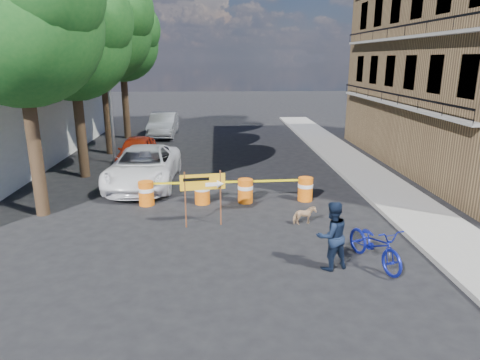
{
  "coord_description": "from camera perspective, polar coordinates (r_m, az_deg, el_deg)",
  "views": [
    {
      "loc": [
        -0.7,
        -12.41,
        5.25
      ],
      "look_at": [
        0.06,
        1.45,
        1.3
      ],
      "focal_mm": 32.0,
      "sensor_mm": 36.0,
      "label": 1
    }
  ],
  "objects": [
    {
      "name": "tree_far",
      "position": [
        30.04,
        -15.45,
        17.19
      ],
      "size": [
        5.04,
        4.8,
        8.84
      ],
      "color": "#332316",
      "rests_on": "ground"
    },
    {
      "name": "barrel_mid_left",
      "position": [
        16.01,
        -5.06,
        -1.54
      ],
      "size": [
        0.58,
        0.58,
        0.9
      ],
      "color": "#E2560D",
      "rests_on": "ground"
    },
    {
      "name": "ground",
      "position": [
        13.49,
        0.09,
        -7.02
      ],
      "size": [
        120.0,
        120.0,
        0.0
      ],
      "primitive_type": "plane",
      "color": "black",
      "rests_on": "ground"
    },
    {
      "name": "tree_mid_b",
      "position": [
        25.18,
        -17.95,
        18.5
      ],
      "size": [
        5.67,
        5.4,
        9.62
      ],
      "color": "#332316",
      "rests_on": "ground"
    },
    {
      "name": "sidewalk_east",
      "position": [
        20.33,
        16.82,
        0.44
      ],
      "size": [
        2.4,
        40.0,
        0.15
      ],
      "primitive_type": "cube",
      "color": "gray",
      "rests_on": "ground"
    },
    {
      "name": "pedestrian",
      "position": [
        11.22,
        12.13,
        -7.26
      ],
      "size": [
        1.06,
        0.94,
        1.82
      ],
      "primitive_type": "imported",
      "rotation": [
        0.0,
        0.0,
        3.47
      ],
      "color": "black",
      "rests_on": "ground"
    },
    {
      "name": "sedan_red",
      "position": [
        22.55,
        -13.58,
        3.83
      ],
      "size": [
        1.69,
        4.18,
        1.42
      ],
      "primitive_type": "imported",
      "rotation": [
        0.0,
        0.0,
        0.0
      ],
      "color": "#AB270E",
      "rests_on": "ground"
    },
    {
      "name": "bicycle",
      "position": [
        11.66,
        17.76,
        -5.87
      ],
      "size": [
        1.05,
        1.3,
        2.16
      ],
      "primitive_type": "imported",
      "rotation": [
        0.0,
        0.0,
        0.29
      ],
      "color": "#131D9B",
      "rests_on": "ground"
    },
    {
      "name": "barrel_mid_right",
      "position": [
        16.08,
        0.72,
        -1.4
      ],
      "size": [
        0.58,
        0.58,
        0.9
      ],
      "color": "#E2560D",
      "rests_on": "ground"
    },
    {
      "name": "dog",
      "position": [
        14.17,
        8.58,
        -4.7
      ],
      "size": [
        0.79,
        0.49,
        0.62
      ],
      "primitive_type": "imported",
      "rotation": [
        0.0,
        0.0,
        1.8
      ],
      "color": "tan",
      "rests_on": "ground"
    },
    {
      "name": "barrel_far_right",
      "position": [
        16.49,
        8.7,
        -1.14
      ],
      "size": [
        0.58,
        0.58,
        0.9
      ],
      "color": "#E2560D",
      "rests_on": "ground"
    },
    {
      "name": "sedan_silver",
      "position": [
        30.59,
        -10.18,
        7.28
      ],
      "size": [
        1.76,
        4.89,
        1.6
      ],
      "primitive_type": "imported",
      "rotation": [
        0.0,
        0.0,
        -0.01
      ],
      "color": "#AFB0B7",
      "rests_on": "ground"
    },
    {
      "name": "tree_near",
      "position": [
        15.66,
        -27.28,
        18.3
      ],
      "size": [
        5.46,
        5.2,
        9.15
      ],
      "color": "#332316",
      "rests_on": "ground"
    },
    {
      "name": "barrel_far_left",
      "position": [
        16.17,
        -12.39,
        -1.68
      ],
      "size": [
        0.58,
        0.58,
        0.9
      ],
      "color": "#E2560D",
      "rests_on": "ground"
    },
    {
      "name": "streetlamp",
      "position": [
        22.54,
        -17.02,
        13.0
      ],
      "size": [
        1.25,
        0.18,
        8.0
      ],
      "color": "gray",
      "rests_on": "ground"
    },
    {
      "name": "detour_sign",
      "position": [
        13.61,
        -4.21,
        -0.78
      ],
      "size": [
        1.43,
        0.33,
        1.85
      ],
      "rotation": [
        0.0,
        0.0,
        0.14
      ],
      "color": "#592D19",
      "rests_on": "ground"
    },
    {
      "name": "suv_white",
      "position": [
        18.72,
        -12.72,
        1.75
      ],
      "size": [
        2.81,
        5.85,
        1.61
      ],
      "primitive_type": "imported",
      "rotation": [
        0.0,
        0.0,
        -0.02
      ],
      "color": "white",
      "rests_on": "ground"
    },
    {
      "name": "tree_mid_a",
      "position": [
        20.34,
        -21.38,
        16.99
      ],
      "size": [
        5.25,
        5.0,
        8.68
      ],
      "color": "#332316",
      "rests_on": "ground"
    }
  ]
}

